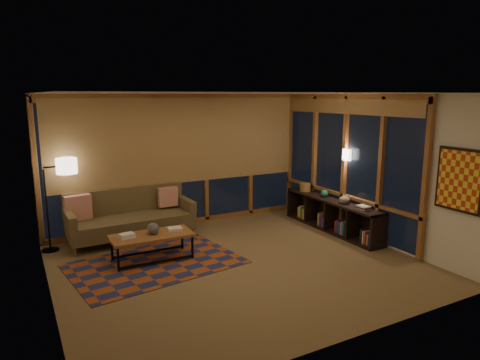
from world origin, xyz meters
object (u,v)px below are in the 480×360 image
sofa (131,216)px  coffee_table (152,247)px  floor_lamp (47,206)px  bookshelf (332,215)px

sofa → coffee_table: (0.04, -1.17, -0.24)m
floor_lamp → coffee_table: bearing=-43.6°
coffee_table → bookshelf: 3.64m
sofa → floor_lamp: floor_lamp is taller
sofa → coffee_table: size_ratio=1.72×
coffee_table → floor_lamp: (-1.45, 1.27, 0.59)m
coffee_table → bookshelf: size_ratio=0.52×
coffee_table → bookshelf: (3.64, -0.16, 0.10)m
floor_lamp → bookshelf: 5.31m
floor_lamp → bookshelf: size_ratio=0.64×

